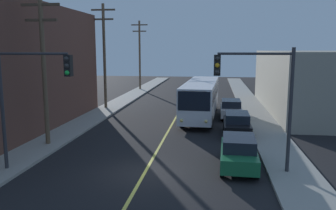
{
  "coord_description": "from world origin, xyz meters",
  "views": [
    {
      "loc": [
        3.32,
        -16.15,
        6.08
      ],
      "look_at": [
        0.0,
        8.65,
        2.0
      ],
      "focal_mm": 36.98,
      "sensor_mm": 36.0,
      "label": 1
    }
  ],
  "objects_px": {
    "parked_car_green": "(239,152)",
    "utility_pole_mid": "(104,52)",
    "parked_car_silver": "(231,109)",
    "traffic_signal_left_corner": "(30,86)",
    "utility_pole_near": "(44,63)",
    "city_bus": "(201,97)",
    "traffic_signal_right_corner": "(258,86)",
    "parked_car_black": "(237,124)",
    "utility_pole_far": "(140,52)"
  },
  "relations": [
    {
      "from": "traffic_signal_left_corner",
      "to": "traffic_signal_right_corner",
      "type": "height_order",
      "value": "same"
    },
    {
      "from": "parked_car_black",
      "to": "parked_car_green",
      "type": "bearing_deg",
      "value": -92.74
    },
    {
      "from": "city_bus",
      "to": "parked_car_silver",
      "type": "height_order",
      "value": "city_bus"
    },
    {
      "from": "parked_car_green",
      "to": "traffic_signal_left_corner",
      "type": "height_order",
      "value": "traffic_signal_left_corner"
    },
    {
      "from": "parked_car_green",
      "to": "utility_pole_near",
      "type": "xyz_separation_m",
      "value": [
        -11.69,
        2.55,
        4.35
      ]
    },
    {
      "from": "parked_car_silver",
      "to": "utility_pole_far",
      "type": "height_order",
      "value": "utility_pole_far"
    },
    {
      "from": "parked_car_black",
      "to": "utility_pole_near",
      "type": "xyz_separation_m",
      "value": [
        -12.02,
        -4.3,
        4.35
      ]
    },
    {
      "from": "parked_car_black",
      "to": "traffic_signal_left_corner",
      "type": "bearing_deg",
      "value": -139.38
    },
    {
      "from": "parked_car_black",
      "to": "utility_pole_mid",
      "type": "xyz_separation_m",
      "value": [
        -12.58,
        9.34,
        4.96
      ]
    },
    {
      "from": "utility_pole_mid",
      "to": "traffic_signal_right_corner",
      "type": "relative_size",
      "value": 1.72
    },
    {
      "from": "parked_car_black",
      "to": "traffic_signal_left_corner",
      "type": "xyz_separation_m",
      "value": [
        -10.39,
        -8.91,
        3.46
      ]
    },
    {
      "from": "parked_car_black",
      "to": "traffic_signal_right_corner",
      "type": "relative_size",
      "value": 0.74
    },
    {
      "from": "parked_car_silver",
      "to": "traffic_signal_right_corner",
      "type": "xyz_separation_m",
      "value": [
        0.56,
        -13.82,
        3.46
      ]
    },
    {
      "from": "utility_pole_far",
      "to": "traffic_signal_left_corner",
      "type": "relative_size",
      "value": 1.66
    },
    {
      "from": "parked_car_black",
      "to": "utility_pole_mid",
      "type": "distance_m",
      "value": 16.44
    },
    {
      "from": "utility_pole_near",
      "to": "utility_pole_mid",
      "type": "bearing_deg",
      "value": 92.35
    },
    {
      "from": "parked_car_green",
      "to": "parked_car_black",
      "type": "bearing_deg",
      "value": 87.26
    },
    {
      "from": "utility_pole_near",
      "to": "traffic_signal_right_corner",
      "type": "distance_m",
      "value": 12.9
    },
    {
      "from": "utility_pole_near",
      "to": "traffic_signal_right_corner",
      "type": "xyz_separation_m",
      "value": [
        12.46,
        -3.23,
        -0.89
      ]
    },
    {
      "from": "parked_car_black",
      "to": "parked_car_silver",
      "type": "height_order",
      "value": "same"
    },
    {
      "from": "utility_pole_far",
      "to": "utility_pole_mid",
      "type": "bearing_deg",
      "value": -89.91
    },
    {
      "from": "parked_car_black",
      "to": "traffic_signal_right_corner",
      "type": "distance_m",
      "value": 8.3
    },
    {
      "from": "utility_pole_far",
      "to": "traffic_signal_right_corner",
      "type": "distance_m",
      "value": 36.02
    },
    {
      "from": "utility_pole_far",
      "to": "traffic_signal_right_corner",
      "type": "height_order",
      "value": "utility_pole_far"
    },
    {
      "from": "traffic_signal_right_corner",
      "to": "parked_car_black",
      "type": "bearing_deg",
      "value": 93.29
    },
    {
      "from": "parked_car_black",
      "to": "traffic_signal_right_corner",
      "type": "bearing_deg",
      "value": -86.71
    },
    {
      "from": "utility_pole_near",
      "to": "utility_pole_far",
      "type": "xyz_separation_m",
      "value": [
        -0.59,
        30.33,
        0.43
      ]
    },
    {
      "from": "parked_car_silver",
      "to": "utility_pole_mid",
      "type": "bearing_deg",
      "value": 166.23
    },
    {
      "from": "traffic_signal_right_corner",
      "to": "utility_pole_far",
      "type": "bearing_deg",
      "value": 111.24
    },
    {
      "from": "city_bus",
      "to": "utility_pole_near",
      "type": "relative_size",
      "value": 1.34
    },
    {
      "from": "utility_pole_mid",
      "to": "parked_car_silver",
      "type": "bearing_deg",
      "value": -13.77
    },
    {
      "from": "parked_car_silver",
      "to": "traffic_signal_right_corner",
      "type": "bearing_deg",
      "value": -87.68
    },
    {
      "from": "city_bus",
      "to": "utility_pole_far",
      "type": "xyz_separation_m",
      "value": [
        -9.83,
        19.82,
        3.81
      ]
    },
    {
      "from": "traffic_signal_right_corner",
      "to": "parked_car_green",
      "type": "bearing_deg",
      "value": 138.46
    },
    {
      "from": "utility_pole_mid",
      "to": "traffic_signal_right_corner",
      "type": "distance_m",
      "value": 21.36
    },
    {
      "from": "parked_car_silver",
      "to": "traffic_signal_left_corner",
      "type": "height_order",
      "value": "traffic_signal_left_corner"
    },
    {
      "from": "utility_pole_far",
      "to": "city_bus",
      "type": "bearing_deg",
      "value": -63.62
    },
    {
      "from": "city_bus",
      "to": "parked_car_black",
      "type": "bearing_deg",
      "value": -65.88
    },
    {
      "from": "utility_pole_mid",
      "to": "traffic_signal_left_corner",
      "type": "distance_m",
      "value": 18.44
    },
    {
      "from": "utility_pole_near",
      "to": "traffic_signal_right_corner",
      "type": "bearing_deg",
      "value": -14.53
    },
    {
      "from": "utility_pole_near",
      "to": "utility_pole_mid",
      "type": "distance_m",
      "value": 13.67
    },
    {
      "from": "city_bus",
      "to": "traffic_signal_right_corner",
      "type": "relative_size",
      "value": 2.04
    },
    {
      "from": "parked_car_green",
      "to": "utility_pole_mid",
      "type": "height_order",
      "value": "utility_pole_mid"
    },
    {
      "from": "parked_car_silver",
      "to": "utility_pole_near",
      "type": "distance_m",
      "value": 16.51
    },
    {
      "from": "parked_car_black",
      "to": "parked_car_silver",
      "type": "bearing_deg",
      "value": 91.16
    },
    {
      "from": "parked_car_green",
      "to": "utility_pole_far",
      "type": "height_order",
      "value": "utility_pole_far"
    },
    {
      "from": "parked_car_green",
      "to": "traffic_signal_left_corner",
      "type": "xyz_separation_m",
      "value": [
        -10.06,
        -2.06,
        3.46
      ]
    },
    {
      "from": "parked_car_green",
      "to": "traffic_signal_left_corner",
      "type": "bearing_deg",
      "value": -168.46
    },
    {
      "from": "utility_pole_near",
      "to": "traffic_signal_right_corner",
      "type": "relative_size",
      "value": 1.52
    },
    {
      "from": "utility_pole_mid",
      "to": "utility_pole_far",
      "type": "bearing_deg",
      "value": 90.09
    }
  ]
}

